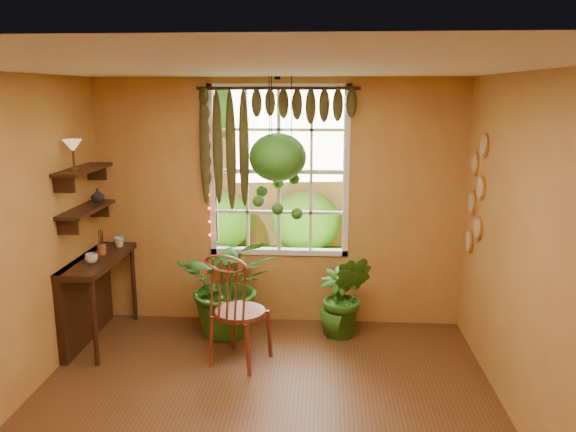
# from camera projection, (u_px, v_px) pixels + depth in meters

# --- Properties ---
(ceiling) EXTENTS (4.50, 4.50, 0.00)m
(ceiling) POSITION_uv_depth(u_px,v_px,m) (250.00, 68.00, 3.63)
(ceiling) COLOR white
(ceiling) RESTS_ON wall_back
(wall_back) EXTENTS (4.00, 0.00, 4.00)m
(wall_back) POSITION_uv_depth(u_px,v_px,m) (279.00, 204.00, 6.12)
(wall_back) COLOR #BE8C40
(wall_back) RESTS_ON floor
(wall_right) EXTENTS (0.00, 4.50, 4.50)m
(wall_right) POSITION_uv_depth(u_px,v_px,m) (546.00, 273.00, 3.80)
(wall_right) COLOR #BE8C40
(wall_right) RESTS_ON floor
(window) EXTENTS (1.52, 0.10, 1.86)m
(window) POSITION_uv_depth(u_px,v_px,m) (279.00, 172.00, 6.07)
(window) COLOR white
(window) RESTS_ON wall_back
(valance_vine) EXTENTS (1.70, 0.12, 1.10)m
(valance_vine) POSITION_uv_depth(u_px,v_px,m) (270.00, 118.00, 5.84)
(valance_vine) COLOR black
(valance_vine) RESTS_ON window
(string_lights) EXTENTS (0.03, 0.03, 1.54)m
(string_lights) POSITION_uv_depth(u_px,v_px,m) (208.00, 167.00, 6.02)
(string_lights) COLOR #FF2633
(string_lights) RESTS_ON window
(wall_plates) EXTENTS (0.04, 0.32, 1.10)m
(wall_plates) POSITION_uv_depth(u_px,v_px,m) (476.00, 196.00, 5.50)
(wall_plates) COLOR beige
(wall_plates) RESTS_ON wall_right
(counter_ledge) EXTENTS (0.40, 1.20, 0.90)m
(counter_ledge) POSITION_uv_depth(u_px,v_px,m) (90.00, 290.00, 5.78)
(counter_ledge) COLOR black
(counter_ledge) RESTS_ON floor
(shelf_lower) EXTENTS (0.25, 0.90, 0.04)m
(shelf_lower) POSITION_uv_depth(u_px,v_px,m) (86.00, 209.00, 5.60)
(shelf_lower) COLOR black
(shelf_lower) RESTS_ON wall_left
(shelf_upper) EXTENTS (0.25, 0.90, 0.04)m
(shelf_upper) POSITION_uv_depth(u_px,v_px,m) (83.00, 169.00, 5.51)
(shelf_upper) COLOR black
(shelf_upper) RESTS_ON wall_left
(backyard) EXTENTS (14.00, 10.00, 12.00)m
(backyard) POSITION_uv_depth(u_px,v_px,m) (311.00, 159.00, 10.62)
(backyard) COLOR #205919
(backyard) RESTS_ON ground
(windsor_chair) EXTENTS (0.63, 0.64, 1.29)m
(windsor_chair) POSITION_uv_depth(u_px,v_px,m) (238.00, 327.00, 5.31)
(windsor_chair) COLOR maroon
(windsor_chair) RESTS_ON floor
(potted_plant_left) EXTENTS (1.02, 0.89, 1.13)m
(potted_plant_left) POSITION_uv_depth(u_px,v_px,m) (229.00, 283.00, 5.92)
(potted_plant_left) COLOR #1F5215
(potted_plant_left) RESTS_ON floor
(potted_plant_mid) EXTENTS (0.56, 0.48, 0.91)m
(potted_plant_mid) POSITION_uv_depth(u_px,v_px,m) (346.00, 296.00, 5.88)
(potted_plant_mid) COLOR #1F5215
(potted_plant_mid) RESTS_ON floor
(potted_plant_right) EXTENTS (0.43, 0.43, 0.73)m
(potted_plant_right) POSITION_uv_depth(u_px,v_px,m) (338.00, 303.00, 5.94)
(potted_plant_right) COLOR #1F5215
(potted_plant_right) RESTS_ON floor
(hanging_basket) EXTENTS (0.59, 0.59, 1.47)m
(hanging_basket) POSITION_uv_depth(u_px,v_px,m) (278.00, 163.00, 5.80)
(hanging_basket) COLOR black
(hanging_basket) RESTS_ON ceiling
(cup_a) EXTENTS (0.12, 0.12, 0.10)m
(cup_a) POSITION_uv_depth(u_px,v_px,m) (91.00, 258.00, 5.50)
(cup_a) COLOR silver
(cup_a) RESTS_ON counter_ledge
(cup_b) EXTENTS (0.15, 0.15, 0.11)m
(cup_b) POSITION_uv_depth(u_px,v_px,m) (119.00, 242.00, 6.08)
(cup_b) COLOR beige
(cup_b) RESTS_ON counter_ledge
(brush_jar) EXTENTS (0.09, 0.09, 0.33)m
(brush_jar) POSITION_uv_depth(u_px,v_px,m) (101.00, 242.00, 5.78)
(brush_jar) COLOR brown
(brush_jar) RESTS_ON counter_ledge
(shelf_vase) EXTENTS (0.17, 0.17, 0.14)m
(shelf_vase) POSITION_uv_depth(u_px,v_px,m) (98.00, 195.00, 5.85)
(shelf_vase) COLOR #B2AD99
(shelf_vase) RESTS_ON shelf_lower
(tiffany_lamp) EXTENTS (0.18, 0.18, 0.29)m
(tiffany_lamp) POSITION_uv_depth(u_px,v_px,m) (73.00, 148.00, 5.24)
(tiffany_lamp) COLOR brown
(tiffany_lamp) RESTS_ON shelf_upper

